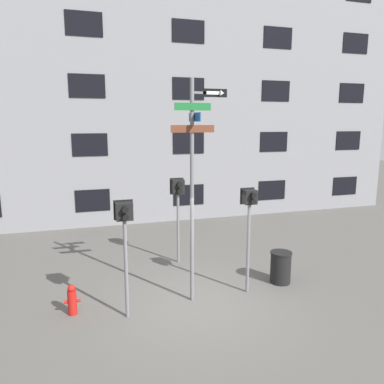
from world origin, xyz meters
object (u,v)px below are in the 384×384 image
at_px(pedestrian_signal_left, 125,226).
at_px(trash_bin, 281,267).
at_px(street_sign_pole, 194,173).
at_px(pedestrian_signal_across, 178,196).
at_px(pedestrian_signal_right, 249,213).
at_px(fire_hydrant, 72,300).

xyz_separation_m(pedestrian_signal_left, trash_bin, (4.10, 0.63, -1.62)).
bearing_deg(street_sign_pole, pedestrian_signal_across, 83.85).
bearing_deg(pedestrian_signal_left, pedestrian_signal_across, 56.13).
distance_m(pedestrian_signal_right, fire_hydrant, 4.50).
xyz_separation_m(street_sign_pole, fire_hydrant, (-2.78, 0.13, -2.72)).
xyz_separation_m(pedestrian_signal_right, pedestrian_signal_across, (-1.12, 2.47, 0.01)).
bearing_deg(trash_bin, pedestrian_signal_across, 135.09).
bearing_deg(street_sign_pole, pedestrian_signal_left, -168.29).
relative_size(street_sign_pole, pedestrian_signal_right, 1.95).
distance_m(pedestrian_signal_across, trash_bin, 3.51).
relative_size(pedestrian_signal_across, trash_bin, 3.05).
relative_size(pedestrian_signal_right, trash_bin, 3.12).
height_order(street_sign_pole, trash_bin, street_sign_pole).
height_order(street_sign_pole, fire_hydrant, street_sign_pole).
relative_size(street_sign_pole, trash_bin, 6.08).
xyz_separation_m(street_sign_pole, pedestrian_signal_left, (-1.63, -0.34, -1.01)).
bearing_deg(fire_hydrant, pedestrian_signal_across, 37.77).
relative_size(pedestrian_signal_left, pedestrian_signal_across, 1.01).
bearing_deg(pedestrian_signal_right, pedestrian_signal_across, 114.46).
xyz_separation_m(street_sign_pole, pedestrian_signal_across, (0.27, 2.49, -1.01)).
relative_size(pedestrian_signal_right, fire_hydrant, 3.81).
bearing_deg(pedestrian_signal_left, trash_bin, 8.67).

